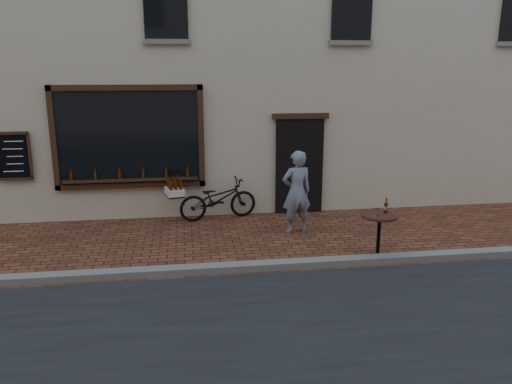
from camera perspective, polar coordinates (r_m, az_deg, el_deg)
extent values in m
plane|color=#4C2618|center=(8.33, -2.67, -9.51)|extent=(90.00, 90.00, 0.00)
cube|color=slate|center=(8.49, -2.81, -8.60)|extent=(90.00, 0.25, 0.12)
cube|color=#B8AB91|center=(14.21, -5.69, 20.78)|extent=(28.00, 6.00, 10.00)
cube|color=black|center=(11.21, -14.33, 6.07)|extent=(3.00, 0.06, 2.00)
cube|color=black|center=(11.10, -14.68, 11.47)|extent=(3.24, 0.10, 0.12)
cube|color=black|center=(11.38, -14.02, 0.76)|extent=(3.24, 0.10, 0.12)
cube|color=black|center=(11.46, -22.15, 5.63)|extent=(0.12, 0.10, 2.24)
cube|color=black|center=(11.13, -6.29, 6.37)|extent=(0.12, 0.10, 2.24)
cube|color=black|center=(11.30, -14.08, 1.35)|extent=(2.90, 0.16, 0.05)
cube|color=black|center=(11.58, 4.96, 2.93)|extent=(1.10, 0.10, 2.20)
cube|color=black|center=(11.38, 5.12, 8.64)|extent=(1.30, 0.10, 0.12)
cube|color=black|center=(11.75, -25.96, 3.70)|extent=(0.62, 0.04, 0.92)
cylinder|color=#3D1C07|center=(11.48, -20.33, 1.69)|extent=(0.06, 0.06, 0.19)
cylinder|color=#3D1C07|center=(11.38, -17.87, 1.79)|extent=(0.06, 0.06, 0.19)
cylinder|color=#3D1C07|center=(11.31, -15.37, 1.89)|extent=(0.06, 0.06, 0.19)
cylinder|color=#3D1C07|center=(11.25, -12.85, 1.99)|extent=(0.06, 0.06, 0.19)
cylinder|color=#3D1C07|center=(11.22, -10.30, 2.08)|extent=(0.06, 0.06, 0.19)
cylinder|color=#3D1C07|center=(11.21, -7.75, 2.18)|extent=(0.06, 0.06, 0.19)
cube|color=black|center=(11.13, -10.32, 20.43)|extent=(0.90, 0.06, 1.40)
cube|color=black|center=(11.73, 10.93, 20.07)|extent=(0.90, 0.06, 1.40)
imported|color=black|center=(11.20, -4.36, -0.80)|extent=(1.85, 0.98, 0.92)
cube|color=black|center=(10.93, -9.28, -0.37)|extent=(0.45, 0.56, 0.03)
cube|color=silver|center=(10.91, -9.29, 0.07)|extent=(0.45, 0.58, 0.14)
cylinder|color=#3D1C07|center=(10.71, -8.59, 0.77)|extent=(0.06, 0.06, 0.19)
cylinder|color=#3D1C07|center=(10.69, -9.13, 0.73)|extent=(0.06, 0.06, 0.19)
cylinder|color=#3D1C07|center=(10.67, -9.67, 0.68)|extent=(0.06, 0.06, 0.19)
cylinder|color=#3D1C07|center=(10.83, -8.73, 0.91)|extent=(0.06, 0.06, 0.19)
cylinder|color=#3D1C07|center=(10.81, -9.26, 0.87)|extent=(0.06, 0.06, 0.19)
cylinder|color=#3D1C07|center=(10.79, -9.80, 0.82)|extent=(0.06, 0.06, 0.19)
cylinder|color=#3D1C07|center=(10.95, -8.87, 1.05)|extent=(0.06, 0.06, 0.19)
cylinder|color=#3D1C07|center=(10.93, -9.39, 1.00)|extent=(0.06, 0.06, 0.19)
cylinder|color=#3D1C07|center=(10.91, -9.92, 0.96)|extent=(0.06, 0.06, 0.19)
cylinder|color=#3D1C07|center=(11.06, -9.00, 1.18)|extent=(0.06, 0.06, 0.19)
cylinder|color=#3D1C07|center=(11.04, -9.52, 1.14)|extent=(0.06, 0.06, 0.19)
cylinder|color=#3D1C07|center=(11.03, -10.05, 1.10)|extent=(0.06, 0.06, 0.19)
cylinder|color=black|center=(9.24, 13.68, -7.36)|extent=(0.47, 0.47, 0.03)
cylinder|color=black|center=(9.10, 13.82, -5.05)|extent=(0.06, 0.06, 0.75)
cylinder|color=black|center=(8.98, 13.97, -2.65)|extent=(0.65, 0.65, 0.04)
cylinder|color=gold|center=(9.06, 14.62, -1.75)|extent=(0.07, 0.07, 0.06)
cylinder|color=white|center=(8.85, 13.54, -2.26)|extent=(0.08, 0.08, 0.14)
imported|color=slate|center=(10.21, 4.67, 0.02)|extent=(0.68, 0.51, 1.71)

